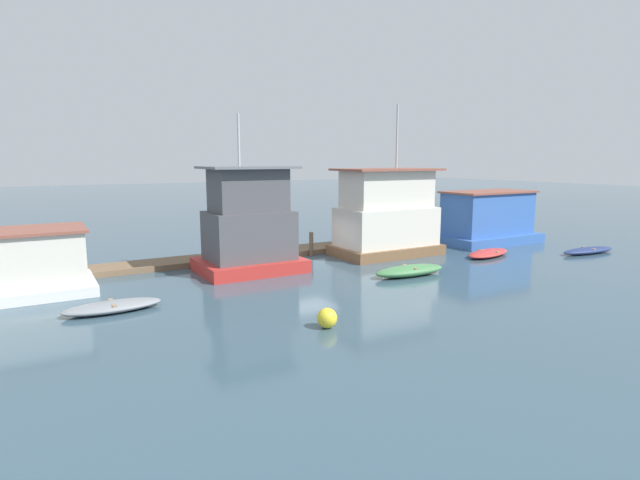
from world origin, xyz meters
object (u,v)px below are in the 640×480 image
(houseboat_white, at_px, (3,266))
(mooring_post_centre, at_px, (384,236))
(houseboat_brown, at_px, (387,216))
(dinghy_grey, at_px, (113,306))
(dinghy_navy, at_px, (588,250))
(mooring_post_near_right, at_px, (311,244))
(houseboat_red, at_px, (249,227))
(dinghy_red, at_px, (488,253))
(houseboat_blue, at_px, (487,219))
(buoy_yellow, at_px, (327,318))
(mooring_post_near_left, at_px, (67,269))
(dinghy_green, at_px, (410,271))

(houseboat_white, relative_size, mooring_post_centre, 4.14)
(houseboat_brown, height_order, dinghy_grey, houseboat_brown)
(houseboat_brown, xyz_separation_m, dinghy_navy, (10.81, -5.93, -2.14))
(houseboat_white, xyz_separation_m, mooring_post_near_right, (15.27, 1.42, -0.62))
(houseboat_red, xyz_separation_m, mooring_post_near_right, (4.66, 1.92, -1.58))
(dinghy_navy, bearing_deg, mooring_post_near_right, 152.54)
(dinghy_red, bearing_deg, dinghy_grey, -178.64)
(houseboat_white, distance_m, houseboat_brown, 19.41)
(houseboat_brown, relative_size, houseboat_blue, 1.24)
(dinghy_red, distance_m, buoy_yellow, 15.98)
(houseboat_red, distance_m, buoy_yellow, 9.71)
(mooring_post_centre, bearing_deg, dinghy_navy, -38.95)
(houseboat_red, height_order, mooring_post_centre, houseboat_red)
(houseboat_brown, relative_size, mooring_post_near_right, 6.17)
(houseboat_brown, bearing_deg, mooring_post_near_right, 156.11)
(houseboat_white, xyz_separation_m, dinghy_red, (24.29, -3.86, -1.15))
(dinghy_grey, xyz_separation_m, dinghy_red, (20.76, 0.49, -0.01))
(dinghy_grey, relative_size, buoy_yellow, 5.14)
(houseboat_brown, height_order, dinghy_red, houseboat_brown)
(mooring_post_near_left, bearing_deg, houseboat_red, -13.18)
(houseboat_white, xyz_separation_m, dinghy_navy, (30.19, -6.33, -1.14))
(mooring_post_near_right, height_order, mooring_post_near_left, mooring_post_near_right)
(houseboat_blue, bearing_deg, mooring_post_centre, 166.06)
(dinghy_grey, bearing_deg, dinghy_red, 1.36)
(buoy_yellow, bearing_deg, dinghy_green, 31.33)
(houseboat_white, bearing_deg, dinghy_red, -9.02)
(dinghy_navy, height_order, mooring_post_near_right, mooring_post_near_right)
(dinghy_navy, relative_size, buoy_yellow, 6.16)
(houseboat_red, height_order, houseboat_blue, houseboat_red)
(dinghy_grey, relative_size, mooring_post_near_left, 2.76)
(houseboat_brown, relative_size, mooring_post_centre, 5.40)
(dinghy_grey, height_order, mooring_post_near_right, mooring_post_near_right)
(houseboat_white, relative_size, dinghy_green, 1.70)
(houseboat_red, relative_size, dinghy_red, 1.97)
(buoy_yellow, bearing_deg, dinghy_grey, 136.92)
(houseboat_blue, relative_size, dinghy_grey, 1.99)
(houseboat_red, bearing_deg, houseboat_brown, 0.67)
(mooring_post_near_right, bearing_deg, houseboat_red, -157.60)
(buoy_yellow, bearing_deg, dinghy_navy, 9.96)
(houseboat_red, relative_size, dinghy_navy, 1.84)
(houseboat_blue, height_order, mooring_post_near_right, houseboat_blue)
(houseboat_white, bearing_deg, buoy_yellow, -46.27)
(houseboat_blue, distance_m, mooring_post_centre, 7.67)
(mooring_post_near_right, bearing_deg, houseboat_blue, -8.21)
(houseboat_red, height_order, buoy_yellow, houseboat_red)
(houseboat_brown, bearing_deg, buoy_yellow, -135.86)
(houseboat_blue, xyz_separation_m, mooring_post_near_right, (-12.72, 1.84, -0.93))
(dinghy_grey, distance_m, mooring_post_near_left, 5.89)
(dinghy_red, relative_size, mooring_post_near_left, 3.09)
(dinghy_red, bearing_deg, mooring_post_near_left, 166.45)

